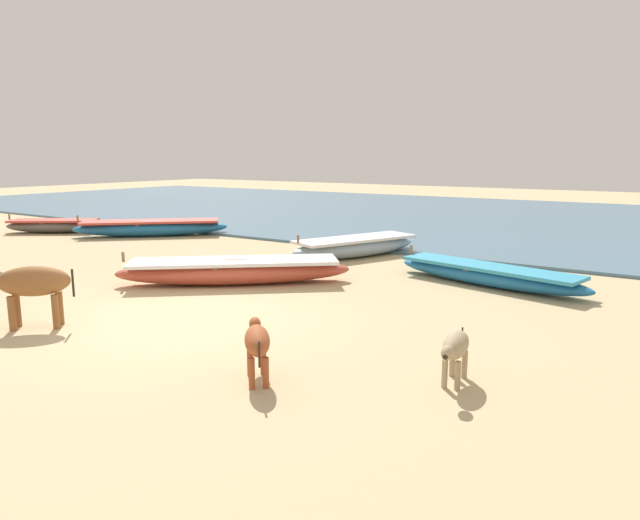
{
  "coord_description": "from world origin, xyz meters",
  "views": [
    {
      "loc": [
        6.83,
        -6.14,
        2.61
      ],
      "look_at": [
        0.79,
        2.95,
        0.6
      ],
      "focal_mm": 32.12,
      "sensor_mm": 36.0,
      "label": 1
    }
  ],
  "objects_px": {
    "fishing_boat_0": "(151,227)",
    "fishing_boat_5": "(54,225)",
    "fishing_boat_2": "(355,246)",
    "cow_adult_brown": "(30,284)",
    "calf_far_dun": "(455,348)",
    "fishing_boat_6": "(488,274)",
    "calf_near_rust": "(257,342)",
    "fishing_boat_3": "(234,270)"
  },
  "relations": [
    {
      "from": "calf_far_dun",
      "to": "cow_adult_brown",
      "type": "bearing_deg",
      "value": -85.05
    },
    {
      "from": "fishing_boat_6",
      "to": "calf_near_rust",
      "type": "xyz_separation_m",
      "value": [
        -0.69,
        -6.44,
        0.25
      ]
    },
    {
      "from": "calf_near_rust",
      "to": "fishing_boat_0",
      "type": "bearing_deg",
      "value": 12.09
    },
    {
      "from": "cow_adult_brown",
      "to": "fishing_boat_5",
      "type": "bearing_deg",
      "value": -77.06
    },
    {
      "from": "fishing_boat_6",
      "to": "calf_far_dun",
      "type": "height_order",
      "value": "calf_far_dun"
    },
    {
      "from": "fishing_boat_0",
      "to": "fishing_boat_6",
      "type": "bearing_deg",
      "value": 131.35
    },
    {
      "from": "calf_near_rust",
      "to": "calf_far_dun",
      "type": "xyz_separation_m",
      "value": [
        1.96,
        1.18,
        -0.04
      ]
    },
    {
      "from": "fishing_boat_3",
      "to": "fishing_boat_5",
      "type": "height_order",
      "value": "fishing_boat_3"
    },
    {
      "from": "fishing_boat_6",
      "to": "calf_far_dun",
      "type": "relative_size",
      "value": 4.6
    },
    {
      "from": "fishing_boat_2",
      "to": "calf_near_rust",
      "type": "distance_m",
      "value": 8.47
    },
    {
      "from": "fishing_boat_2",
      "to": "fishing_boat_3",
      "type": "distance_m",
      "value": 4.15
    },
    {
      "from": "fishing_boat_2",
      "to": "fishing_boat_6",
      "type": "bearing_deg",
      "value": 92.39
    },
    {
      "from": "fishing_boat_6",
      "to": "fishing_boat_0",
      "type": "bearing_deg",
      "value": 7.21
    },
    {
      "from": "fishing_boat_5",
      "to": "calf_near_rust",
      "type": "xyz_separation_m",
      "value": [
        14.13,
        -6.2,
        0.23
      ]
    },
    {
      "from": "fishing_boat_5",
      "to": "calf_near_rust",
      "type": "relative_size",
      "value": 3.65
    },
    {
      "from": "fishing_boat_2",
      "to": "fishing_boat_6",
      "type": "distance_m",
      "value": 4.15
    },
    {
      "from": "calf_near_rust",
      "to": "cow_adult_brown",
      "type": "bearing_deg",
      "value": 51.05
    },
    {
      "from": "fishing_boat_2",
      "to": "cow_adult_brown",
      "type": "distance_m",
      "value": 8.19
    },
    {
      "from": "fishing_boat_5",
      "to": "cow_adult_brown",
      "type": "distance_m",
      "value": 11.87
    },
    {
      "from": "fishing_boat_6",
      "to": "cow_adult_brown",
      "type": "xyz_separation_m",
      "value": [
        -4.88,
        -6.74,
        0.47
      ]
    },
    {
      "from": "cow_adult_brown",
      "to": "calf_near_rust",
      "type": "xyz_separation_m",
      "value": [
        4.2,
        0.3,
        -0.22
      ]
    },
    {
      "from": "calf_far_dun",
      "to": "fishing_boat_0",
      "type": "bearing_deg",
      "value": -124.95
    },
    {
      "from": "fishing_boat_3",
      "to": "fishing_boat_2",
      "type": "bearing_deg",
      "value": -136.79
    },
    {
      "from": "fishing_boat_5",
      "to": "calf_far_dun",
      "type": "relative_size",
      "value": 3.35
    },
    {
      "from": "fishing_boat_3",
      "to": "calf_near_rust",
      "type": "distance_m",
      "value": 5.23
    },
    {
      "from": "fishing_boat_0",
      "to": "fishing_boat_6",
      "type": "distance_m",
      "value": 11.45
    },
    {
      "from": "fishing_boat_3",
      "to": "calf_far_dun",
      "type": "height_order",
      "value": "fishing_boat_3"
    },
    {
      "from": "fishing_boat_2",
      "to": "fishing_boat_5",
      "type": "height_order",
      "value": "fishing_boat_2"
    },
    {
      "from": "fishing_boat_3",
      "to": "calf_near_rust",
      "type": "xyz_separation_m",
      "value": [
        3.69,
        -3.7,
        0.2
      ]
    },
    {
      "from": "fishing_boat_6",
      "to": "calf_far_dun",
      "type": "distance_m",
      "value": 5.42
    },
    {
      "from": "fishing_boat_6",
      "to": "fishing_boat_3",
      "type": "bearing_deg",
      "value": 44.46
    },
    {
      "from": "fishing_boat_2",
      "to": "calf_far_dun",
      "type": "height_order",
      "value": "fishing_boat_2"
    },
    {
      "from": "cow_adult_brown",
      "to": "calf_far_dun",
      "type": "height_order",
      "value": "cow_adult_brown"
    },
    {
      "from": "fishing_boat_5",
      "to": "calf_far_dun",
      "type": "distance_m",
      "value": 16.85
    },
    {
      "from": "cow_adult_brown",
      "to": "fishing_boat_2",
      "type": "bearing_deg",
      "value": -140.73
    },
    {
      "from": "fishing_boat_6",
      "to": "calf_far_dun",
      "type": "bearing_deg",
      "value": 116.02
    },
    {
      "from": "cow_adult_brown",
      "to": "calf_near_rust",
      "type": "bearing_deg",
      "value": 140.14
    },
    {
      "from": "fishing_boat_0",
      "to": "fishing_boat_5",
      "type": "height_order",
      "value": "fishing_boat_0"
    },
    {
      "from": "fishing_boat_0",
      "to": "fishing_boat_5",
      "type": "xyz_separation_m",
      "value": [
        -3.41,
        -1.29,
        -0.03
      ]
    },
    {
      "from": "fishing_boat_2",
      "to": "cow_adult_brown",
      "type": "height_order",
      "value": "cow_adult_brown"
    },
    {
      "from": "fishing_boat_6",
      "to": "cow_adult_brown",
      "type": "relative_size",
      "value": 3.48
    },
    {
      "from": "fishing_boat_2",
      "to": "fishing_boat_3",
      "type": "height_order",
      "value": "same"
    }
  ]
}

